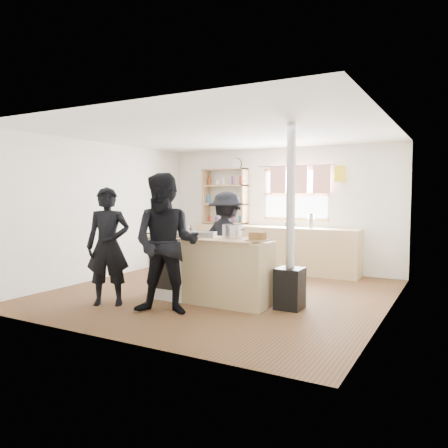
{
  "coord_description": "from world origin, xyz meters",
  "views": [
    {
      "loc": [
        3.34,
        -5.92,
        1.57
      ],
      "look_at": [
        0.13,
        -0.1,
        1.1
      ],
      "focal_mm": 35.0,
      "sensor_mm": 36.0,
      "label": 1
    }
  ],
  "objects_px": {
    "person_near_right": "(166,244)",
    "bread_board": "(258,237)",
    "cooking_island": "(210,270)",
    "skillet_greens": "(162,234)",
    "roast_tray": "(203,234)",
    "person_near_left": "(108,246)",
    "person_far": "(227,240)",
    "stockpot_counter": "(233,231)",
    "thermos": "(311,221)",
    "flue_heater": "(290,262)",
    "stockpot_stove": "(184,230)"
  },
  "relations": [
    {
      "from": "person_near_right",
      "to": "bread_board",
      "type": "bearing_deg",
      "value": 18.11
    },
    {
      "from": "cooking_island",
      "to": "skillet_greens",
      "type": "distance_m",
      "value": 0.92
    },
    {
      "from": "skillet_greens",
      "to": "roast_tray",
      "type": "relative_size",
      "value": 0.7
    },
    {
      "from": "person_near_left",
      "to": "person_far",
      "type": "xyz_separation_m",
      "value": [
        0.92,
        1.79,
        -0.03
      ]
    },
    {
      "from": "stockpot_counter",
      "to": "person_near_right",
      "type": "relative_size",
      "value": 0.16
    },
    {
      "from": "thermos",
      "to": "cooking_island",
      "type": "xyz_separation_m",
      "value": [
        -0.62,
        -2.77,
        -0.57
      ]
    },
    {
      "from": "cooking_island",
      "to": "flue_heater",
      "type": "distance_m",
      "value": 1.18
    },
    {
      "from": "bread_board",
      "to": "flue_heater",
      "type": "bearing_deg",
      "value": 34.12
    },
    {
      "from": "skillet_greens",
      "to": "bread_board",
      "type": "bearing_deg",
      "value": 1.54
    },
    {
      "from": "cooking_island",
      "to": "stockpot_counter",
      "type": "bearing_deg",
      "value": 13.48
    },
    {
      "from": "stockpot_stove",
      "to": "person_near_left",
      "type": "distance_m",
      "value": 1.17
    },
    {
      "from": "person_far",
      "to": "bread_board",
      "type": "bearing_deg",
      "value": 143.9
    },
    {
      "from": "roast_tray",
      "to": "flue_heater",
      "type": "distance_m",
      "value": 1.34
    },
    {
      "from": "stockpot_counter",
      "to": "person_near_right",
      "type": "height_order",
      "value": "person_near_right"
    },
    {
      "from": "roast_tray",
      "to": "skillet_greens",
      "type": "bearing_deg",
      "value": -167.07
    },
    {
      "from": "thermos",
      "to": "stockpot_stove",
      "type": "xyz_separation_m",
      "value": [
        -1.15,
        -2.64,
        -0.02
      ]
    },
    {
      "from": "cooking_island",
      "to": "stockpot_counter",
      "type": "relative_size",
      "value": 6.64
    },
    {
      "from": "bread_board",
      "to": "stockpot_stove",
      "type": "bearing_deg",
      "value": 171.25
    },
    {
      "from": "thermos",
      "to": "cooking_island",
      "type": "relative_size",
      "value": 0.13
    },
    {
      "from": "flue_heater",
      "to": "person_far",
      "type": "bearing_deg",
      "value": 151.1
    },
    {
      "from": "stockpot_counter",
      "to": "person_far",
      "type": "height_order",
      "value": "person_far"
    },
    {
      "from": "stockpot_stove",
      "to": "bread_board",
      "type": "bearing_deg",
      "value": -8.75
    },
    {
      "from": "person_near_right",
      "to": "person_near_left",
      "type": "bearing_deg",
      "value": 161.55
    },
    {
      "from": "cooking_island",
      "to": "stockpot_stove",
      "type": "bearing_deg",
      "value": 166.47
    },
    {
      "from": "person_near_left",
      "to": "bread_board",
      "type": "bearing_deg",
      "value": -7.93
    },
    {
      "from": "flue_heater",
      "to": "skillet_greens",
      "type": "bearing_deg",
      "value": -171.37
    },
    {
      "from": "stockpot_counter",
      "to": "person_far",
      "type": "distance_m",
      "value": 1.06
    },
    {
      "from": "cooking_island",
      "to": "bread_board",
      "type": "height_order",
      "value": "bread_board"
    },
    {
      "from": "roast_tray",
      "to": "stockpot_counter",
      "type": "xyz_separation_m",
      "value": [
        0.46,
        0.05,
        0.06
      ]
    },
    {
      "from": "cooking_island",
      "to": "stockpot_stove",
      "type": "height_order",
      "value": "stockpot_stove"
    },
    {
      "from": "thermos",
      "to": "cooking_island",
      "type": "height_order",
      "value": "thermos"
    },
    {
      "from": "skillet_greens",
      "to": "stockpot_stove",
      "type": "distance_m",
      "value": 0.34
    },
    {
      "from": "roast_tray",
      "to": "stockpot_stove",
      "type": "bearing_deg",
      "value": 166.09
    },
    {
      "from": "roast_tray",
      "to": "person_near_left",
      "type": "xyz_separation_m",
      "value": [
        -1.02,
        -0.88,
        -0.14
      ]
    },
    {
      "from": "thermos",
      "to": "person_far",
      "type": "bearing_deg",
      "value": -115.12
    },
    {
      "from": "cooking_island",
      "to": "skillet_greens",
      "type": "relative_size",
      "value": 6.73
    },
    {
      "from": "person_near_right",
      "to": "person_far",
      "type": "xyz_separation_m",
      "value": [
        -0.07,
        1.77,
        -0.12
      ]
    },
    {
      "from": "cooking_island",
      "to": "person_near_left",
      "type": "height_order",
      "value": "person_near_left"
    },
    {
      "from": "skillet_greens",
      "to": "person_near_left",
      "type": "relative_size",
      "value": 0.18
    },
    {
      "from": "stockpot_counter",
      "to": "flue_heater",
      "type": "bearing_deg",
      "value": 6.67
    },
    {
      "from": "skillet_greens",
      "to": "person_near_right",
      "type": "height_order",
      "value": "person_near_right"
    },
    {
      "from": "skillet_greens",
      "to": "person_far",
      "type": "relative_size",
      "value": 0.18
    },
    {
      "from": "bread_board",
      "to": "skillet_greens",
      "type": "bearing_deg",
      "value": -178.46
    },
    {
      "from": "stockpot_stove",
      "to": "flue_heater",
      "type": "relative_size",
      "value": 0.09
    },
    {
      "from": "bread_board",
      "to": "flue_heater",
      "type": "distance_m",
      "value": 0.56
    },
    {
      "from": "stockpot_stove",
      "to": "stockpot_counter",
      "type": "bearing_deg",
      "value": -3.31
    },
    {
      "from": "roast_tray",
      "to": "person_near_left",
      "type": "height_order",
      "value": "person_near_left"
    },
    {
      "from": "stockpot_stove",
      "to": "thermos",
      "type": "bearing_deg",
      "value": 66.46
    },
    {
      "from": "stockpot_stove",
      "to": "person_near_right",
      "type": "bearing_deg",
      "value": -69.28
    },
    {
      "from": "cooking_island",
      "to": "skillet_greens",
      "type": "height_order",
      "value": "skillet_greens"
    }
  ]
}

